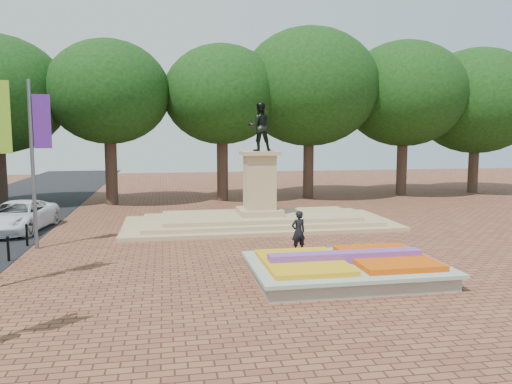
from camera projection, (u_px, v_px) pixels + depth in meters
The scene contains 6 objects.
ground at pixel (300, 265), 18.38m from camera, with size 90.00×90.00×0.00m, color brown.
flower_bed at pixel (346, 267), 16.57m from camera, with size 6.30×4.30×0.91m.
monument at pixel (259, 209), 26.09m from camera, with size 14.00×6.00×6.40m.
tree_row_back at pixel (265, 107), 35.60m from camera, with size 44.80×8.80×10.43m.
van at pixel (18, 216), 24.52m from camera, with size 2.48×5.38×1.50m, color white.
pedestrian at pixel (298, 232), 20.12m from camera, with size 0.63×0.41×1.72m, color black.
Camera 1 is at (-4.83, -17.36, 4.81)m, focal length 35.00 mm.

